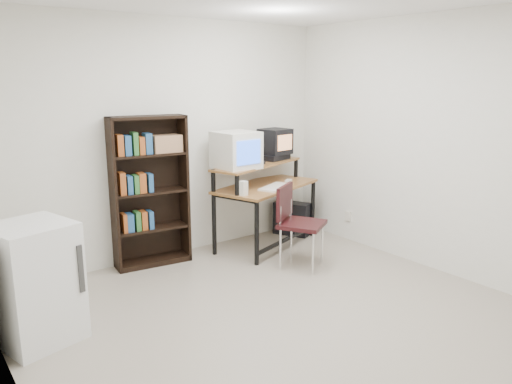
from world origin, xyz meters
TOP-DOWN VIEW (x-y plane):
  - floor at (0.00, 0.00)m, footprint 4.00×4.00m
  - back_wall at (0.00, 2.00)m, footprint 4.00×0.01m
  - left_wall at (-2.00, 0.00)m, footprint 0.01×4.00m
  - right_wall at (2.00, 0.00)m, footprint 0.01×4.00m
  - computer_desk at (1.05, 1.62)m, footprint 1.47×1.05m
  - crt_monitor at (0.66, 1.64)m, footprint 0.47×0.47m
  - vcr at (1.34, 1.82)m, footprint 0.42×0.35m
  - crt_tv at (1.37, 1.83)m, footprint 0.37×0.37m
  - cd_spindle at (1.03, 1.68)m, footprint 0.15×0.15m
  - keyboard at (1.04, 1.41)m, footprint 0.51×0.39m
  - mousepad at (1.42, 1.58)m, footprint 0.26×0.24m
  - mouse at (1.39, 1.60)m, footprint 0.12×0.10m
  - desk_speaker at (0.53, 1.33)m, footprint 0.10×0.09m
  - pc_tower at (1.57, 1.72)m, footprint 0.37×0.49m
  - school_chair at (0.88, 0.87)m, footprint 0.60×0.60m
  - bookshelf at (-0.32, 1.85)m, footprint 0.82×0.36m
  - mini_fridge at (-1.72, 0.87)m, footprint 0.66×0.66m
  - wall_outlet at (1.99, 1.15)m, footprint 0.02×0.08m

SIDE VIEW (x-z plane):
  - floor at x=0.00m, z-range -0.01..0.00m
  - pc_tower at x=1.57m, z-range 0.00..0.42m
  - wall_outlet at x=1.99m, z-range 0.24..0.36m
  - mini_fridge at x=-1.72m, z-range 0.00..0.93m
  - school_chair at x=0.88m, z-range 0.10..0.97m
  - computer_desk at x=1.05m, z-range 0.21..1.19m
  - mousepad at x=1.42m, z-range 0.72..0.73m
  - keyboard at x=1.04m, z-range 0.72..0.75m
  - mouse at x=1.39m, z-range 0.73..0.76m
  - desk_speaker at x=0.53m, z-range 0.72..0.89m
  - bookshelf at x=-0.32m, z-range 0.03..1.62m
  - cd_spindle at x=1.03m, z-range 0.97..1.02m
  - vcr at x=1.34m, z-range 0.97..1.05m
  - crt_monitor at x=0.66m, z-range 0.97..1.38m
  - crt_tv at x=1.37m, z-range 1.05..1.36m
  - back_wall at x=0.00m, z-range 0.00..2.60m
  - left_wall at x=-2.00m, z-range 0.00..2.60m
  - right_wall at x=2.00m, z-range 0.00..2.60m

